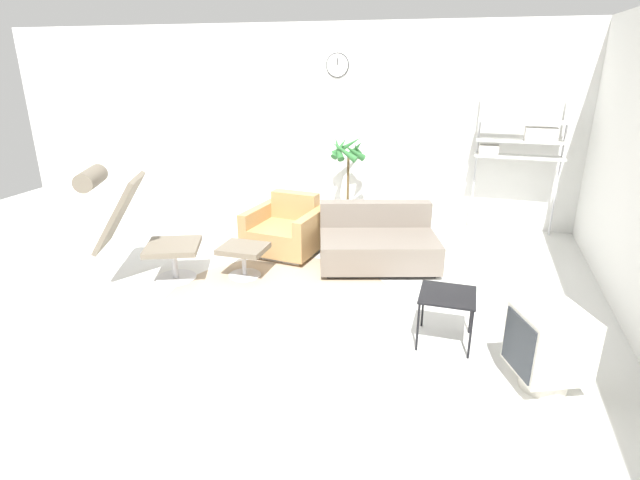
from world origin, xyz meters
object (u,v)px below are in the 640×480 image
Objects in this scene: ottoman at (244,254)px; couch_low at (377,244)px; side_table at (447,299)px; armchair_red at (286,232)px; crt_television at (548,347)px; potted_plant at (348,178)px; shelf_unit at (522,141)px; lounge_chair at (131,217)px.

couch_low is (1.35, 0.81, -0.03)m from ottoman.
couch_low is 3.41× the size of side_table.
armchair_red is 1.52× the size of crt_television.
potted_plant reaches higher than couch_low.
side_table is at bearing -102.54° from shelf_unit.
shelf_unit is (2.93, 2.37, 1.02)m from ottoman.
couch_low is 1.81m from side_table.
crt_television is at bearing 111.96° from couch_low.
side_table is 3.32m from shelf_unit.
armchair_red is 1.17m from couch_low.
lounge_chair is 3.34m from side_table.
shelf_unit reaches higher than lounge_chair.
armchair_red reaches higher than couch_low.
potted_plant reaches higher than crt_television.
crt_television is at bearing 57.01° from lounge_chair.
armchair_red is 3.47m from crt_television.
couch_low is at bearing -135.38° from shelf_unit.
crt_television is (4.05, -0.76, -0.39)m from lounge_chair.
ottoman is at bearing 84.66° from armchair_red.
lounge_chair is 1.24m from ottoman.
armchair_red is (1.25, 1.30, -0.46)m from lounge_chair.
crt_television is (2.98, -1.20, 0.06)m from ottoman.
lounge_chair is at bearing 174.48° from side_table.
couch_low is at bearing 30.86° from ottoman.
armchair_red is 2.62m from side_table.
shelf_unit is at bearing -152.56° from couch_low.
ottoman is 0.25× the size of shelf_unit.
side_table is 0.75× the size of crt_television.
lounge_chair reaches higher than ottoman.
shelf_unit reaches higher than side_table.
couch_low is 2.46m from shelf_unit.
crt_television is at bearing -30.31° from side_table.
couch_low is at bearing 94.87° from lounge_chair.
lounge_chair is at bearing -157.58° from ottoman.
armchair_red is (0.18, 0.85, -0.01)m from ottoman.
armchair_red reaches higher than side_table.
ottoman is 3.22m from crt_television.
side_table reaches higher than ottoman.
potted_plant reaches higher than side_table.
couch_low reaches higher than side_table.
lounge_chair is 1.86m from armchair_red.
shelf_unit reaches higher than crt_television.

